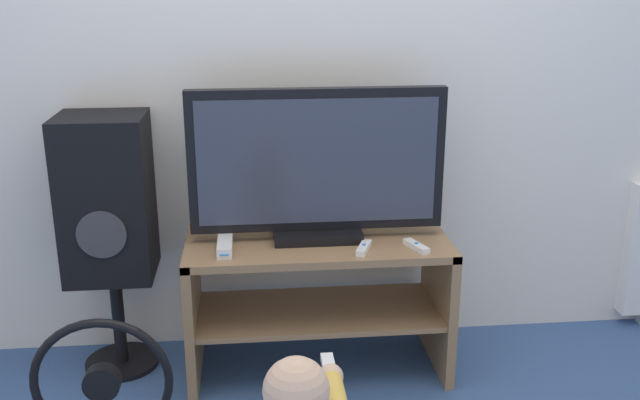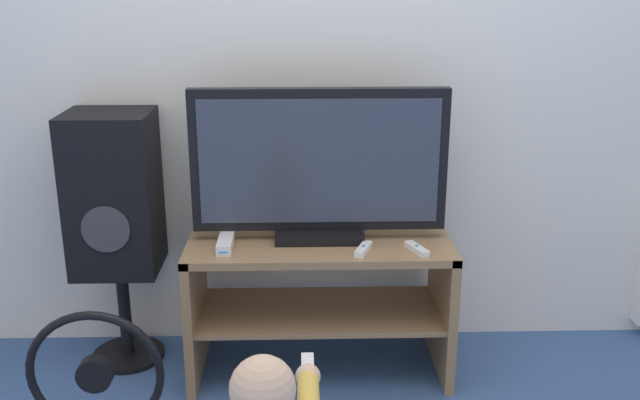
% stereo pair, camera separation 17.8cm
% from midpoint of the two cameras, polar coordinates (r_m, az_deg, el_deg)
% --- Properties ---
extents(ground_plane, '(16.00, 16.00, 0.00)m').
position_cam_midpoint_polar(ground_plane, '(2.81, -1.59, -15.57)').
color(ground_plane, '#38568C').
extents(wall_back, '(10.00, 0.06, 2.60)m').
position_cam_midpoint_polar(wall_back, '(2.89, -2.61, 12.88)').
color(wall_back, silver).
rests_on(wall_back, ground_plane).
extents(tv_stand, '(1.02, 0.45, 0.56)m').
position_cam_midpoint_polar(tv_stand, '(2.83, -1.99, -6.92)').
color(tv_stand, '#93704C').
rests_on(tv_stand, ground_plane).
extents(television, '(0.97, 0.20, 0.58)m').
position_cam_midpoint_polar(television, '(2.69, -2.13, 2.66)').
color(television, black).
rests_on(television, tv_stand).
extents(game_console, '(0.05, 0.17, 0.04)m').
position_cam_midpoint_polar(game_console, '(2.68, -9.52, -3.69)').
color(game_console, white).
rests_on(game_console, tv_stand).
extents(remote_primary, '(0.08, 0.13, 0.03)m').
position_cam_midpoint_polar(remote_primary, '(2.68, 5.83, -3.73)').
color(remote_primary, white).
rests_on(remote_primary, tv_stand).
extents(remote_secondary, '(0.08, 0.13, 0.03)m').
position_cam_midpoint_polar(remote_secondary, '(2.65, 1.61, -3.88)').
color(remote_secondary, white).
rests_on(remote_secondary, tv_stand).
extents(speaker_tower, '(0.33, 0.31, 1.04)m').
position_cam_midpoint_polar(speaker_tower, '(2.88, -18.35, -0.32)').
color(speaker_tower, black).
rests_on(speaker_tower, ground_plane).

